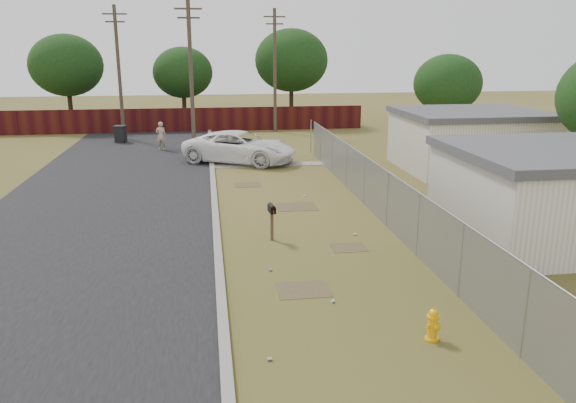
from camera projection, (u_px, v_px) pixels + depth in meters
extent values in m
plane|color=brown|center=(302.00, 230.00, 19.86)|extent=(120.00, 120.00, 0.00)
cube|color=black|center=(117.00, 184.00, 26.45)|extent=(9.00, 60.00, 0.02)
cube|color=gray|center=(213.00, 180.00, 27.06)|extent=(0.25, 60.00, 0.12)
cube|color=gray|center=(267.00, 165.00, 30.83)|extent=(6.20, 1.00, 0.03)
cylinder|color=gray|center=(526.00, 314.00, 11.43)|extent=(0.06, 0.06, 2.00)
cylinder|color=gray|center=(461.00, 261.00, 14.30)|extent=(0.06, 0.06, 2.00)
cylinder|color=gray|center=(418.00, 225.00, 17.16)|extent=(0.06, 0.06, 2.00)
cylinder|color=gray|center=(388.00, 200.00, 20.02)|extent=(0.06, 0.06, 2.00)
cylinder|color=gray|center=(365.00, 181.00, 22.88)|extent=(0.06, 0.06, 2.00)
cylinder|color=gray|center=(347.00, 166.00, 25.75)|extent=(0.06, 0.06, 2.00)
cylinder|color=gray|center=(332.00, 154.00, 28.61)|extent=(0.06, 0.06, 2.00)
cylinder|color=gray|center=(321.00, 144.00, 31.47)|extent=(0.06, 0.06, 2.00)
cylinder|color=gray|center=(311.00, 136.00, 34.33)|extent=(0.06, 0.06, 2.00)
cylinder|color=gray|center=(380.00, 167.00, 20.71)|extent=(0.04, 26.00, 0.04)
cube|color=slate|center=(379.00, 193.00, 20.98)|extent=(0.01, 26.00, 2.00)
cube|color=black|center=(380.00, 211.00, 21.17)|extent=(0.03, 26.00, 0.60)
cube|color=#40130D|center=(169.00, 120.00, 42.64)|extent=(30.00, 0.12, 1.80)
cylinder|color=#4F4234|center=(191.00, 78.00, 33.37)|extent=(0.24, 0.24, 9.00)
cube|color=#4F4234|center=(188.00, 9.00, 32.34)|extent=(1.60, 0.10, 0.10)
cube|color=#4F4234|center=(189.00, 18.00, 32.47)|extent=(1.30, 0.10, 0.10)
cylinder|color=#4F4234|center=(119.00, 74.00, 38.40)|extent=(0.24, 0.24, 9.00)
cube|color=#4F4234|center=(114.00, 14.00, 37.37)|extent=(1.60, 0.10, 0.10)
cube|color=#4F4234|center=(115.00, 22.00, 37.50)|extent=(1.30, 0.10, 0.10)
cylinder|color=#4F4234|center=(275.00, 72.00, 41.84)|extent=(0.24, 0.24, 9.00)
cube|color=#4F4234|center=(275.00, 17.00, 40.80)|extent=(1.60, 0.10, 0.10)
cube|color=#4F4234|center=(275.00, 24.00, 40.93)|extent=(1.30, 0.10, 0.10)
cube|color=white|center=(576.00, 197.00, 18.83)|extent=(8.00, 6.00, 2.80)
cube|color=white|center=(470.00, 143.00, 29.53)|extent=(7.00, 6.00, 2.80)
cube|color=#48484C|center=(472.00, 113.00, 29.12)|extent=(7.28, 6.24, 0.30)
cylinder|color=#312516|center=(71.00, 106.00, 45.15)|extent=(0.36, 0.36, 3.30)
ellipsoid|color=black|center=(66.00, 65.00, 44.29)|extent=(5.70, 5.70, 4.84)
cylinder|color=#312516|center=(184.00, 106.00, 47.41)|extent=(0.36, 0.36, 2.86)
ellipsoid|color=black|center=(183.00, 72.00, 46.66)|extent=(4.94, 4.94, 4.20)
cylinder|color=#312516|center=(291.00, 102.00, 47.61)|extent=(0.36, 0.36, 3.52)
ellipsoid|color=black|center=(291.00, 60.00, 46.70)|extent=(6.08, 6.08, 5.17)
cylinder|color=#312516|center=(445.00, 122.00, 38.48)|extent=(0.36, 0.36, 2.64)
ellipsoid|color=black|center=(448.00, 83.00, 37.80)|extent=(4.56, 4.56, 3.88)
cylinder|color=#F6AE0C|center=(432.00, 339.00, 12.41)|extent=(0.40, 0.40, 0.05)
cylinder|color=#F6AE0C|center=(432.00, 327.00, 12.33)|extent=(0.28, 0.28, 0.53)
cylinder|color=#F6AE0C|center=(433.00, 317.00, 12.26)|extent=(0.37, 0.37, 0.05)
sphere|color=#F6AE0C|center=(434.00, 313.00, 12.24)|extent=(0.27, 0.27, 0.21)
cylinder|color=#F6AE0C|center=(434.00, 309.00, 12.21)|extent=(0.05, 0.05, 0.05)
cylinder|color=#F6AE0C|center=(428.00, 326.00, 12.26)|extent=(0.12, 0.13, 0.10)
cylinder|color=#F6AE0C|center=(437.00, 323.00, 12.38)|extent=(0.12, 0.13, 0.10)
cylinder|color=#F6AE0C|center=(437.00, 327.00, 12.21)|extent=(0.16, 0.15, 0.13)
cube|color=brown|center=(272.00, 225.00, 18.71)|extent=(0.10, 0.10, 1.03)
cube|color=black|center=(272.00, 210.00, 18.56)|extent=(0.24, 0.51, 0.19)
cylinder|color=black|center=(272.00, 207.00, 18.54)|extent=(0.24, 0.51, 0.19)
cube|color=red|center=(274.00, 212.00, 18.31)|extent=(0.03, 0.04, 0.10)
imported|color=white|center=(240.00, 147.00, 31.35)|extent=(6.89, 5.45, 1.74)
imported|color=tan|center=(161.00, 136.00, 35.09)|extent=(0.72, 0.54, 1.79)
cube|color=black|center=(120.00, 134.00, 38.05)|extent=(0.78, 0.78, 1.08)
cube|color=black|center=(120.00, 126.00, 37.90)|extent=(0.85, 0.85, 0.09)
cylinder|color=black|center=(124.00, 142.00, 37.83)|extent=(0.09, 0.23, 0.22)
cylinder|color=silver|center=(333.00, 301.00, 14.20)|extent=(0.12, 0.11, 0.07)
cylinder|color=#B3B3B8|center=(270.00, 270.00, 16.22)|extent=(0.12, 0.12, 0.07)
cylinder|color=silver|center=(355.00, 234.00, 19.31)|extent=(0.12, 0.10, 0.07)
cylinder|color=#B3B3B8|center=(270.00, 359.00, 11.58)|extent=(0.11, 0.08, 0.07)
cylinder|color=silver|center=(305.00, 196.00, 24.29)|extent=(0.09, 0.11, 0.07)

